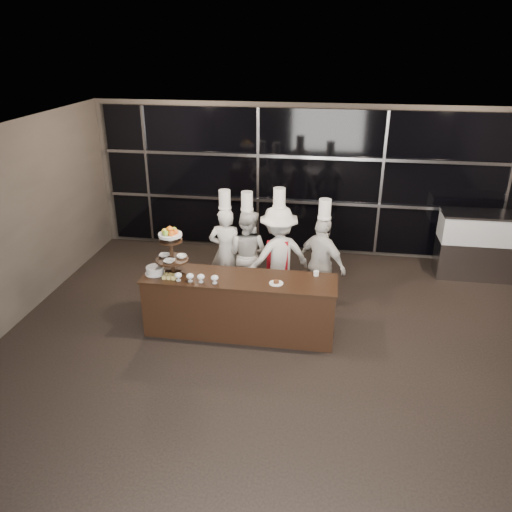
% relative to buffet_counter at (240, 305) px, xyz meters
% --- Properties ---
extents(room, '(10.00, 10.00, 10.00)m').
position_rel_buffet_counter_xyz_m(room, '(0.99, -1.72, 1.03)').
color(room, black).
rests_on(room, ground).
extents(window_wall, '(8.60, 0.10, 2.80)m').
position_rel_buffet_counter_xyz_m(window_wall, '(0.99, 3.22, 1.04)').
color(window_wall, black).
rests_on(window_wall, ground).
extents(buffet_counter, '(2.84, 0.74, 0.92)m').
position_rel_buffet_counter_xyz_m(buffet_counter, '(0.00, 0.00, 0.00)').
color(buffet_counter, black).
rests_on(buffet_counter, ground).
extents(display_stand, '(0.48, 0.48, 0.74)m').
position_rel_buffet_counter_xyz_m(display_stand, '(-1.00, -0.00, 0.87)').
color(display_stand, black).
rests_on(display_stand, buffet_counter).
extents(compotes, '(0.64, 0.11, 0.12)m').
position_rel_buffet_counter_xyz_m(compotes, '(-0.59, -0.22, 0.54)').
color(compotes, silver).
rests_on(compotes, buffet_counter).
extents(layer_cake, '(0.30, 0.30, 0.11)m').
position_rel_buffet_counter_xyz_m(layer_cake, '(-1.26, -0.05, 0.51)').
color(layer_cake, white).
rests_on(layer_cake, buffet_counter).
extents(pastry_squares, '(0.20, 0.13, 0.05)m').
position_rel_buffet_counter_xyz_m(pastry_squares, '(-1.00, -0.17, 0.48)').
color(pastry_squares, '#E9D472').
rests_on(pastry_squares, buffet_counter).
extents(small_plate, '(0.20, 0.20, 0.05)m').
position_rel_buffet_counter_xyz_m(small_plate, '(0.55, -0.10, 0.47)').
color(small_plate, white).
rests_on(small_plate, buffet_counter).
extents(chef_cup, '(0.08, 0.08, 0.07)m').
position_rel_buffet_counter_xyz_m(chef_cup, '(1.10, 0.25, 0.49)').
color(chef_cup, white).
rests_on(chef_cup, buffet_counter).
extents(display_case, '(1.37, 0.60, 1.24)m').
position_rel_buffet_counter_xyz_m(display_case, '(3.94, 2.58, 0.22)').
color(display_case, '#A5A5AA').
rests_on(display_case, ground).
extents(chef_a, '(0.58, 0.39, 1.88)m').
position_rel_buffet_counter_xyz_m(chef_a, '(-0.45, 1.17, 0.35)').
color(chef_a, silver).
rests_on(chef_a, ground).
extents(chef_b, '(0.91, 0.80, 1.86)m').
position_rel_buffet_counter_xyz_m(chef_b, '(-0.09, 1.20, 0.33)').
color(chef_b, silver).
rests_on(chef_b, ground).
extents(chef_c, '(1.27, 1.10, 2.00)m').
position_rel_buffet_counter_xyz_m(chef_c, '(0.46, 1.01, 0.39)').
color(chef_c, silver).
rests_on(chef_c, ground).
extents(chef_d, '(0.97, 0.86, 1.87)m').
position_rel_buffet_counter_xyz_m(chef_d, '(1.16, 0.95, 0.34)').
color(chef_d, silver).
rests_on(chef_d, ground).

